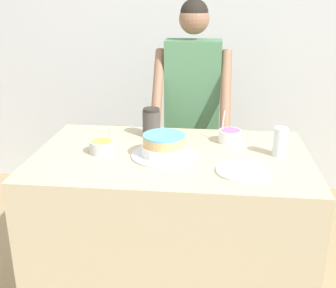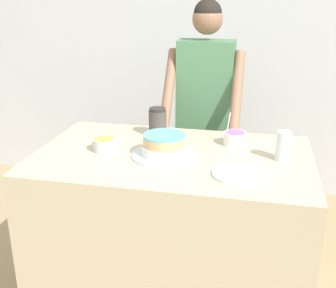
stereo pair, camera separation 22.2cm
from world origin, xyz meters
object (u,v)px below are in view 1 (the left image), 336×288
Objects in this scene: cake at (164,147)px; drinking_glass at (280,142)px; ceramic_plate at (243,171)px; person_baker at (192,98)px; frosting_bowl_yellow at (102,146)px; frosting_bowl_purple at (230,136)px; stoneware_jar at (151,123)px.

drinking_glass reaches higher than cake.
cake is at bearing 157.84° from ceramic_plate.
person_baker reaches higher than cake.
ceramic_plate is at bearing -13.62° from frosting_bowl_yellow.
cake is (-0.11, -0.83, -0.07)m from person_baker.
ceramic_plate is (0.30, -1.00, -0.12)m from person_baker.
frosting_bowl_purple is 1.15× the size of frosting_bowl_yellow.
frosting_bowl_purple reaches higher than cake.
person_baker is at bearing 113.78° from frosting_bowl_purple.
drinking_glass is (0.96, 0.06, 0.04)m from frosting_bowl_yellow.
drinking_glass is at bearing 49.89° from ceramic_plate.
person_baker is 10.88× the size of frosting_bowl_yellow.
person_baker is at bearing 124.08° from drinking_glass.
person_baker is at bearing 66.38° from stoneware_jar.
frosting_bowl_yellow reaches higher than cake.
stoneware_jar is (-0.11, 0.32, 0.03)m from cake.
person_baker is 0.63m from frosting_bowl_purple.
frosting_bowl_purple reaches higher than stoneware_jar.
frosting_bowl_purple is 1.15× the size of drinking_glass.
ceramic_plate is (-0.21, -0.24, -0.07)m from drinking_glass.
person_baker is 9.75× the size of stoneware_jar.
stoneware_jar is at bearing 136.88° from ceramic_plate.
person_baker is 4.84× the size of cake.
frosting_bowl_yellow is 0.59× the size of ceramic_plate.
frosting_bowl_yellow is at bearing -126.37° from stoneware_jar.
frosting_bowl_purple reaches higher than ceramic_plate.
frosting_bowl_purple is at bearing -7.59° from stoneware_jar.
person_baker reaches higher than frosting_bowl_purple.
drinking_glass reaches higher than ceramic_plate.
cake is 0.45m from ceramic_plate.
person_baker is 0.93m from frosting_bowl_yellow.
frosting_bowl_yellow is at bearing 177.46° from cake.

